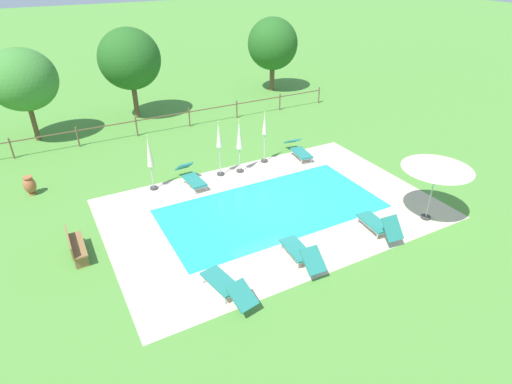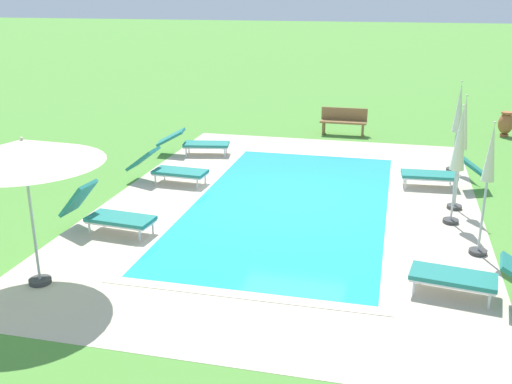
# 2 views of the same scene
# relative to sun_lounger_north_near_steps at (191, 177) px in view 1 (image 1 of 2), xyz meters

# --- Properties ---
(ground_plane) EXTENTS (160.00, 160.00, 0.00)m
(ground_plane) POSITION_rel_sun_lounger_north_near_steps_xyz_m (1.99, -3.31, -0.37)
(ground_plane) COLOR #518E38
(pool_deck_paving) EXTENTS (12.27, 8.14, 0.01)m
(pool_deck_paving) POSITION_rel_sun_lounger_north_near_steps_xyz_m (1.99, -3.31, -0.37)
(pool_deck_paving) COLOR beige
(pool_deck_paving) RESTS_ON ground
(swimming_pool_water) EXTENTS (8.34, 4.21, 0.01)m
(swimming_pool_water) POSITION_rel_sun_lounger_north_near_steps_xyz_m (1.99, -3.31, -0.37)
(swimming_pool_water) COLOR #23A8C1
(swimming_pool_water) RESTS_ON ground
(pool_coping_rim) EXTENTS (8.82, 4.69, 0.01)m
(pool_coping_rim) POSITION_rel_sun_lounger_north_near_steps_xyz_m (1.99, -3.31, -0.36)
(pool_coping_rim) COLOR beige
(pool_coping_rim) RESTS_ON ground
(sun_lounger_north_near_steps) EXTENTS (0.72, 2.04, 0.83)m
(sun_lounger_north_near_steps) POSITION_rel_sun_lounger_north_near_steps_xyz_m (0.00, 0.00, 0.00)
(sun_lounger_north_near_steps) COLOR #237A70
(sun_lounger_north_near_steps) RESTS_ON ground
(sun_lounger_north_mid) EXTENTS (0.72, 2.03, 0.85)m
(sun_lounger_north_mid) POSITION_rel_sun_lounger_north_near_steps_xyz_m (1.17, -6.50, 0.00)
(sun_lounger_north_mid) COLOR #237A70
(sun_lounger_north_mid) RESTS_ON ground
(sun_lounger_north_far) EXTENTS (0.89, 2.12, 0.74)m
(sun_lounger_north_far) POSITION_rel_sun_lounger_north_near_steps_xyz_m (5.53, 0.18, -0.01)
(sun_lounger_north_far) COLOR #237A70
(sun_lounger_north_far) RESTS_ON ground
(sun_lounger_north_end) EXTENTS (0.77, 1.92, 0.98)m
(sun_lounger_north_end) POSITION_rel_sun_lounger_north_near_steps_xyz_m (4.41, -6.51, 0.02)
(sun_lounger_north_end) COLOR #237A70
(sun_lounger_north_end) RESTS_ON ground
(sun_lounger_south_near_corner) EXTENTS (0.97, 2.14, 0.74)m
(sun_lounger_south_near_corner) POSITION_rel_sun_lounger_north_near_steps_xyz_m (-1.51, -6.73, -0.01)
(sun_lounger_south_near_corner) COLOR #237A70
(sun_lounger_south_near_corner) RESTS_ON ground
(patio_umbrella_open_by_bench) EXTENTS (2.44, 2.44, 2.45)m
(patio_umbrella_open_by_bench) POSITION_rel_sun_lounger_north_near_steps_xyz_m (6.66, -6.61, 1.85)
(patio_umbrella_open_by_bench) COLOR #383838
(patio_umbrella_open_by_bench) RESTS_ON ground
(patio_umbrella_closed_row_west) EXTENTS (0.32, 0.32, 2.45)m
(patio_umbrella_closed_row_west) POSITION_rel_sun_lounger_north_near_steps_xyz_m (2.33, 0.08, 1.25)
(patio_umbrella_closed_row_west) COLOR #383838
(patio_umbrella_closed_row_west) RESTS_ON ground
(patio_umbrella_closed_row_mid_west) EXTENTS (0.32, 0.32, 2.38)m
(patio_umbrella_closed_row_mid_west) POSITION_rel_sun_lounger_north_near_steps_xyz_m (-1.53, 0.38, 1.16)
(patio_umbrella_closed_row_mid_west) COLOR #383838
(patio_umbrella_closed_row_mid_west) RESTS_ON ground
(patio_umbrella_closed_row_centre) EXTENTS (0.32, 0.32, 2.45)m
(patio_umbrella_closed_row_centre) POSITION_rel_sun_lounger_north_near_steps_xyz_m (3.79, 0.46, 1.23)
(patio_umbrella_closed_row_centre) COLOR #383838
(patio_umbrella_closed_row_centre) RESTS_ON ground
(patio_umbrella_closed_row_mid_east) EXTENTS (0.32, 0.32, 2.50)m
(patio_umbrella_closed_row_mid_east) POSITION_rel_sun_lounger_north_near_steps_xyz_m (1.44, 0.22, 1.30)
(patio_umbrella_closed_row_mid_east) COLOR #383838
(patio_umbrella_closed_row_mid_east) RESTS_ON ground
(wooden_bench_lawn_side) EXTENTS (0.45, 1.50, 0.87)m
(wooden_bench_lawn_side) POSITION_rel_sun_lounger_north_near_steps_xyz_m (-5.01, -2.83, 0.10)
(wooden_bench_lawn_side) COLOR olive
(wooden_bench_lawn_side) RESTS_ON ground
(terracotta_urn_near_fence) EXTENTS (0.47, 0.47, 0.80)m
(terracotta_urn_near_fence) POSITION_rel_sun_lounger_north_near_steps_xyz_m (-6.01, 2.31, 0.06)
(terracotta_urn_near_fence) COLOR #A85B38
(terracotta_urn_near_fence) RESTS_ON ground
(perimeter_fence) EXTENTS (20.83, 0.08, 1.05)m
(perimeter_fence) POSITION_rel_sun_lounger_north_near_steps_xyz_m (0.90, 6.47, 0.31)
(perimeter_fence) COLOR brown
(perimeter_fence) RESTS_ON ground
(tree_far_west) EXTENTS (3.32, 3.32, 4.68)m
(tree_far_west) POSITION_rel_sun_lounger_north_near_steps_xyz_m (-5.30, 8.43, 2.78)
(tree_far_west) COLOR brown
(tree_far_west) RESTS_ON ground
(tree_west_mid) EXTENTS (3.45, 3.45, 5.08)m
(tree_west_mid) POSITION_rel_sun_lounger_north_near_steps_xyz_m (0.21, 9.45, 3.01)
(tree_west_mid) COLOR brown
(tree_west_mid) RESTS_ON ground
(tree_centre) EXTENTS (3.38, 3.38, 4.90)m
(tree_centre) POSITION_rel_sun_lounger_north_near_steps_xyz_m (10.11, 10.48, 2.79)
(tree_centre) COLOR brown
(tree_centre) RESTS_ON ground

